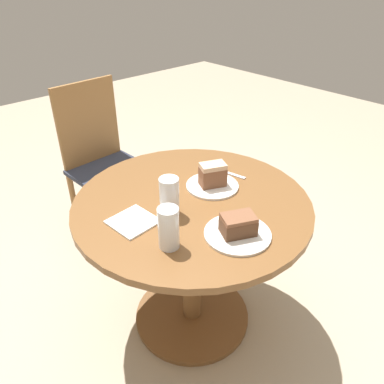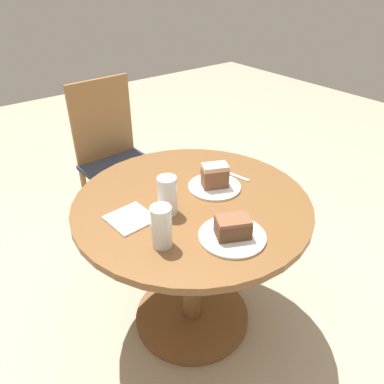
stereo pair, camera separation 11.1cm
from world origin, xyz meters
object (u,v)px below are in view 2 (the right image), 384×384
(cake_slice_near, at_px, (215,176))
(glass_water, at_px, (161,228))
(chair, at_px, (117,158))
(plate_far, at_px, (232,236))
(plate_near, at_px, (214,187))
(cake_slice_far, at_px, (233,227))
(glass_lemonade, at_px, (168,197))

(cake_slice_near, bearing_deg, glass_water, -155.65)
(chair, relative_size, plate_far, 3.98)
(plate_near, height_order, cake_slice_far, cake_slice_far)
(plate_far, bearing_deg, glass_water, 151.18)
(chair, bearing_deg, glass_lemonade, -107.21)
(chair, distance_m, cake_slice_far, 1.24)
(plate_far, bearing_deg, cake_slice_near, 59.79)
(cake_slice_far, distance_m, glass_water, 0.25)
(plate_far, bearing_deg, plate_near, 59.79)
(cake_slice_far, xyz_separation_m, glass_lemonade, (-0.09, 0.27, 0.02))
(glass_lemonade, xyz_separation_m, glass_water, (-0.13, -0.15, 0.00))
(cake_slice_far, bearing_deg, glass_lemonade, 108.73)
(chair, distance_m, glass_water, 1.18)
(chair, bearing_deg, plate_far, -99.73)
(plate_near, bearing_deg, glass_water, -155.65)
(chair, height_order, cake_slice_near, chair)
(glass_water, bearing_deg, cake_slice_near, 24.35)
(cake_slice_far, relative_size, glass_water, 0.92)
(plate_far, relative_size, cake_slice_far, 1.69)
(glass_water, bearing_deg, plate_near, 24.35)
(chair, height_order, plate_near, chair)
(plate_near, relative_size, plate_far, 0.94)
(plate_far, distance_m, cake_slice_far, 0.04)
(plate_near, height_order, glass_lemonade, glass_lemonade)
(glass_water, bearing_deg, chair, 70.93)
(cake_slice_near, bearing_deg, cake_slice_far, -120.21)
(cake_slice_near, bearing_deg, glass_lemonade, -173.78)
(chair, xyz_separation_m, glass_lemonade, (-0.25, -0.93, 0.28))
(cake_slice_near, relative_size, cake_slice_far, 0.89)
(cake_slice_far, distance_m, glass_lemonade, 0.29)
(glass_water, bearing_deg, glass_lemonade, 49.38)
(cake_slice_far, relative_size, glass_lemonade, 0.92)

